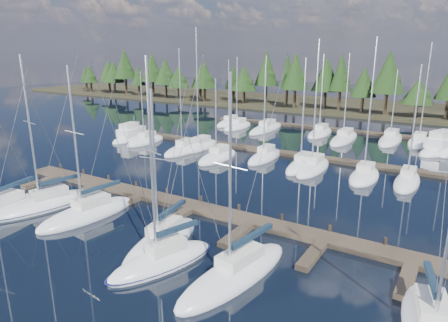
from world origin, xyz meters
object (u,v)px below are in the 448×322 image
Objects in this scene: front_sailboat_2 at (88,213)px; motor_yacht_right at (442,148)px; main_dock at (190,209)px; front_sailboat_4 at (162,261)px; front_sailboat_0 at (0,212)px; front_sailboat_1 at (46,204)px; motor_yacht_left at (132,136)px; front_sailboat_3 at (162,242)px; front_sailboat_5 at (235,274)px.

motor_yacht_right is (24.22, 40.90, 0.27)m from front_sailboat_2.
main_dock is 9.22m from front_sailboat_4.
front_sailboat_1 is at bearing 62.24° from front_sailboat_0.
motor_yacht_left is (-13.62, 24.95, 0.20)m from front_sailboat_1.
motor_yacht_right is at bearing 69.67° from front_sailboat_3.
front_sailboat_2 is 11.01m from front_sailboat_4.
front_sailboat_4 reaches higher than motor_yacht_left.
main_dock is at bearing 27.45° from front_sailboat_1.
main_dock is at bearing 107.74° from front_sailboat_3.
main_dock is 8.78m from front_sailboat_2.
front_sailboat_4 reaches higher than front_sailboat_1.
front_sailboat_3 is (13.74, -0.12, -0.00)m from front_sailboat_1.
front_sailboat_5 is at bearing -101.53° from motor_yacht_right.
motor_yacht_left is (-27.37, 25.08, 0.20)m from front_sailboat_3.
motor_yacht_left is at bearing 142.65° from front_sailboat_5.
front_sailboat_4 reaches higher than front_sailboat_2.
front_sailboat_0 reaches higher than motor_yacht_left.
front_sailboat_3 is 2.83m from front_sailboat_4.
front_sailboat_5 is at bearing 5.63° from front_sailboat_0.
front_sailboat_0 is 15.77m from front_sailboat_3.
front_sailboat_1 is 1.00× the size of front_sailboat_4.
front_sailboat_0 is (-13.47, -9.36, 0.07)m from main_dock.
front_sailboat_4 is at bearing -65.54° from main_dock.
front_sailboat_3 is (15.46, 3.14, 0.00)m from front_sailboat_0.
front_sailboat_2 is 1.27× the size of motor_yacht_right.
motor_yacht_left is at bearing 127.28° from front_sailboat_2.
motor_yacht_right is (13.59, 43.76, 0.25)m from front_sailboat_4.
front_sailboat_4 is at bearing -43.02° from motor_yacht_left.
front_sailboat_3 is 1.36× the size of motor_yacht_left.
motor_yacht_left is at bearing 136.98° from front_sailboat_4.
main_dock is at bearing 34.81° from front_sailboat_0.
front_sailboat_4 reaches higher than front_sailboat_0.
front_sailboat_3 is at bearing -42.50° from motor_yacht_left.
motor_yacht_left is (-11.91, 28.21, 0.21)m from front_sailboat_0.
front_sailboat_5 is at bearing -7.99° from front_sailboat_3.
front_sailboat_5 is (20.48, -1.07, -0.00)m from front_sailboat_1.
front_sailboat_2 is at bearing -140.92° from main_dock.
front_sailboat_2 is at bearing 173.98° from front_sailboat_5.
front_sailboat_4 is (1.83, -2.17, 0.02)m from front_sailboat_3.
main_dock is 3.08× the size of front_sailboat_1.
front_sailboat_5 is (15.55, -1.64, 0.00)m from front_sailboat_2.
front_sailboat_0 reaches higher than main_dock.
front_sailboat_2 reaches higher than front_sailboat_3.
main_dock is at bearing 140.59° from front_sailboat_5.
motor_yacht_left is (-34.11, 26.02, 0.20)m from front_sailboat_5.
front_sailboat_5 reaches higher than front_sailboat_2.
front_sailboat_5 reaches higher than motor_yacht_left.
front_sailboat_0 is at bearing -174.37° from front_sailboat_5.
motor_yacht_right is (15.41, 41.59, 0.27)m from front_sailboat_3.
motor_yacht_left is 0.85× the size of motor_yacht_right.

